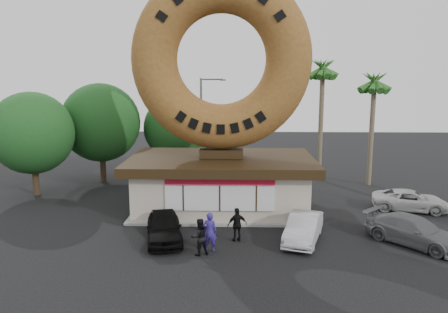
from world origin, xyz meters
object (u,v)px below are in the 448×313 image
object	(u,v)px
donut_shop	(222,181)
car_white	(410,200)
person_right	(237,225)
car_grey	(414,231)
street_lamp	(203,121)
giant_donut	(221,60)
person_center	(199,237)
car_black	(164,227)
person_left	(210,232)
car_silver	(304,228)

from	to	relation	value
donut_shop	car_white	distance (m)	11.68
person_right	car_grey	size ratio (longest dim) A/B	0.36
car_white	person_right	bearing A→B (deg)	129.81
street_lamp	giant_donut	bearing A→B (deg)	-79.49
car_white	street_lamp	bearing A→B (deg)	66.40
person_center	car_white	size ratio (longest dim) A/B	0.39
person_right	car_white	bearing A→B (deg)	-170.02
street_lamp	car_grey	bearing A→B (deg)	-53.70
street_lamp	person_right	size ratio (longest dim) A/B	4.66
giant_donut	person_center	world-z (taller)	giant_donut
car_grey	car_white	world-z (taller)	car_grey
donut_shop	car_black	size ratio (longest dim) A/B	2.67
person_right	car_white	distance (m)	11.98
person_center	car_black	size ratio (longest dim) A/B	0.41
car_grey	person_right	bearing A→B (deg)	136.42
person_left	donut_shop	bearing A→B (deg)	-89.10
donut_shop	person_left	size ratio (longest dim) A/B	5.95
giant_donut	donut_shop	bearing A→B (deg)	-90.00
person_center	car_silver	distance (m)	5.39
car_silver	car_white	distance (m)	9.08
car_silver	car_grey	distance (m)	5.33
giant_donut	person_center	size ratio (longest dim) A/B	6.10
street_lamp	car_white	size ratio (longest dim) A/B	1.78
street_lamp	person_center	distance (m)	17.53
street_lamp	car_white	world-z (taller)	street_lamp
car_white	donut_shop	bearing A→B (deg)	103.17
donut_shop	street_lamp	xyz separation A→B (m)	(-1.86, 10.02, 2.72)
street_lamp	car_grey	xyz separation A→B (m)	(11.44, -15.58, -3.79)
car_silver	car_grey	size ratio (longest dim) A/B	0.87
car_black	car_grey	world-z (taller)	car_black
donut_shop	car_silver	distance (m)	6.84
person_left	person_center	bearing A→B (deg)	51.49
person_right	car_grey	xyz separation A→B (m)	(8.63, -0.20, -0.17)
giant_donut	car_grey	bearing A→B (deg)	-30.20
car_grey	car_white	bearing A→B (deg)	27.86
car_black	person_left	bearing A→B (deg)	-39.15
giant_donut	person_left	distance (m)	10.52
giant_donut	person_right	world-z (taller)	giant_donut
car_black	car_white	xyz separation A→B (m)	(14.33, 5.45, -0.09)
person_right	car_black	xyz separation A→B (m)	(-3.66, -0.01, -0.14)
donut_shop	car_silver	world-z (taller)	donut_shop
giant_donut	person_left	size ratio (longest dim) A/B	5.63
donut_shop	street_lamp	world-z (taller)	street_lamp
donut_shop	giant_donut	bearing A→B (deg)	90.00
person_left	car_silver	size ratio (longest dim) A/B	0.45
person_left	car_black	bearing A→B (deg)	-23.87
car_black	car_silver	distance (m)	6.97
person_center	person_right	xyz separation A→B (m)	(1.74, 1.74, -0.01)
donut_shop	person_right	bearing A→B (deg)	-79.92
person_center	person_right	bearing A→B (deg)	-159.13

